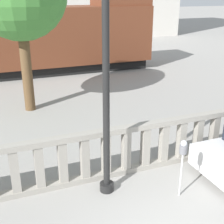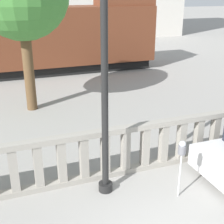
% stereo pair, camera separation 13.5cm
% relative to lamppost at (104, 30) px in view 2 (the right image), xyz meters
% --- Properties ---
extents(balustrade, '(17.51, 0.24, 1.32)m').
position_rel_lamppost_xyz_m(balustrade, '(0.74, 0.56, -3.08)').
color(balustrade, gray).
rests_on(balustrade, ground).
extents(lamppost, '(0.38, 0.38, 6.70)m').
position_rel_lamppost_xyz_m(lamppost, '(0.00, 0.00, 0.00)').
color(lamppost, black).
rests_on(lamppost, ground).
extents(parking_meter, '(0.18, 0.18, 1.42)m').
position_rel_lamppost_xyz_m(parking_meter, '(1.50, -0.80, -2.59)').
color(parking_meter, silver).
rests_on(parking_meter, ground).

